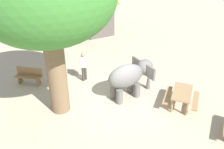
% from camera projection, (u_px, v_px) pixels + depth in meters
% --- Properties ---
extents(ground_plane, '(60.00, 60.00, 0.00)m').
position_uv_depth(ground_plane, '(118.00, 99.00, 11.90)').
color(ground_plane, '#BAA88C').
extents(elephant, '(2.49, 1.67, 1.72)m').
position_uv_depth(elephant, '(130.00, 76.00, 11.64)').
color(elephant, slate).
rests_on(elephant, ground_plane).
extents(person_handler, '(0.47, 0.32, 1.62)m').
position_uv_depth(person_handler, '(84.00, 64.00, 12.96)').
color(person_handler, '#3F3833').
rests_on(person_handler, ground_plane).
extents(wooden_bench, '(1.34, 1.19, 0.88)m').
position_uv_depth(wooden_bench, '(29.00, 76.00, 12.91)').
color(wooden_bench, olive).
rests_on(wooden_bench, ground_plane).
extents(picnic_table_far, '(2.10, 2.10, 0.78)m').
position_uv_depth(picnic_table_far, '(182.00, 95.00, 11.18)').
color(picnic_table_far, '#9E7A51').
rests_on(picnic_table_far, ground_plane).
extents(market_stall_red, '(2.50, 2.50, 2.52)m').
position_uv_depth(market_stall_red, '(64.00, 25.00, 17.73)').
color(market_stall_red, '#59514C').
rests_on(market_stall_red, ground_plane).
extents(market_stall_orange, '(2.50, 2.50, 2.52)m').
position_uv_depth(market_stall_orange, '(97.00, 20.00, 18.77)').
color(market_stall_orange, '#59514C').
rests_on(market_stall_orange, ground_plane).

